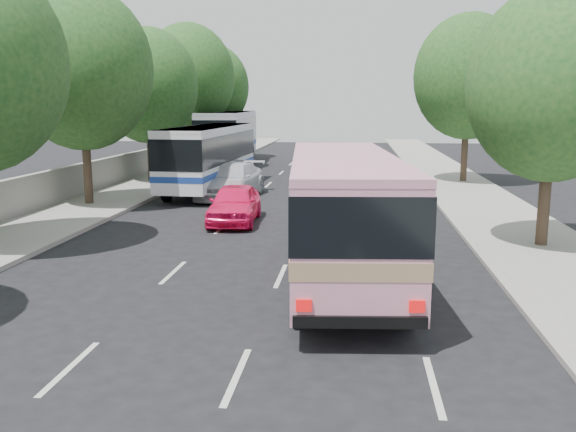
# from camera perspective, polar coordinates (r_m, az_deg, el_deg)

# --- Properties ---
(ground) EXTENTS (120.00, 120.00, 0.00)m
(ground) POSITION_cam_1_polar(r_m,az_deg,el_deg) (12.47, -7.61, -10.51)
(ground) COLOR black
(ground) RESTS_ON ground
(sidewalk_left) EXTENTS (4.00, 90.00, 0.15)m
(sidewalk_left) POSITION_cam_1_polar(r_m,az_deg,el_deg) (33.58, -13.58, 2.71)
(sidewalk_left) COLOR #9E998E
(sidewalk_left) RESTS_ON ground
(sidewalk_right) EXTENTS (4.00, 90.00, 0.12)m
(sidewalk_right) POSITION_cam_1_polar(r_m,az_deg,el_deg) (32.09, 16.34, 2.20)
(sidewalk_right) COLOR #9E998E
(sidewalk_right) RESTS_ON ground
(low_wall) EXTENTS (0.30, 90.00, 1.50)m
(low_wall) POSITION_cam_1_polar(r_m,az_deg,el_deg) (34.13, -16.49, 4.09)
(low_wall) COLOR #9E998E
(low_wall) RESTS_ON sidewalk_left
(tree_left_c) EXTENTS (6.00, 6.00, 9.35)m
(tree_left_c) POSITION_cam_1_polar(r_m,az_deg,el_deg) (27.78, -18.70, 13.41)
(tree_left_c) COLOR #38281E
(tree_left_c) RESTS_ON ground
(tree_left_d) EXTENTS (5.52, 5.52, 8.60)m
(tree_left_d) POSITION_cam_1_polar(r_m,az_deg,el_deg) (35.15, -12.92, 12.16)
(tree_left_d) COLOR #38281E
(tree_left_d) RESTS_ON ground
(tree_left_e) EXTENTS (6.30, 6.30, 9.82)m
(tree_left_e) POSITION_cam_1_polar(r_m,az_deg,el_deg) (42.79, -9.25, 13.01)
(tree_left_e) COLOR #38281E
(tree_left_e) RESTS_ON ground
(tree_left_f) EXTENTS (5.88, 5.88, 9.16)m
(tree_left_f) POSITION_cam_1_polar(r_m,az_deg,el_deg) (50.58, -7.00, 12.16)
(tree_left_f) COLOR #38281E
(tree_left_f) RESTS_ON ground
(tree_right_near) EXTENTS (5.10, 5.10, 7.95)m
(tree_right_near) POSITION_cam_1_polar(r_m,az_deg,el_deg) (20.13, 23.87, 11.77)
(tree_right_near) COLOR #38281E
(tree_right_near) RESTS_ON ground
(tree_right_far) EXTENTS (6.00, 6.00, 9.35)m
(tree_right_far) POSITION_cam_1_polar(r_m,az_deg,el_deg) (35.81, 16.69, 12.74)
(tree_right_far) COLOR #38281E
(tree_right_far) RESTS_ON ground
(pink_bus) EXTENTS (3.37, 10.14, 3.18)m
(pink_bus) POSITION_cam_1_polar(r_m,az_deg,el_deg) (15.48, 5.16, 1.27)
(pink_bus) COLOR pink
(pink_bus) RESTS_ON ground
(pink_taxi) EXTENTS (1.93, 4.36, 1.46)m
(pink_taxi) POSITION_cam_1_polar(r_m,az_deg,el_deg) (23.08, -5.02, 1.17)
(pink_taxi) COLOR #FF165C
(pink_taxi) RESTS_ON ground
(white_pickup) EXTENTS (2.86, 5.79, 1.62)m
(white_pickup) POSITION_cam_1_polar(r_m,az_deg,el_deg) (29.34, -5.35, 3.31)
(white_pickup) COLOR silver
(white_pickup) RESTS_ON ground
(tour_coach_front) EXTENTS (2.75, 11.13, 3.31)m
(tour_coach_front) POSITION_cam_1_polar(r_m,az_deg,el_deg) (31.82, -7.33, 5.97)
(tour_coach_front) COLOR white
(tour_coach_front) RESTS_ON ground
(tour_coach_rear) EXTENTS (3.64, 13.06, 3.86)m
(tour_coach_rear) POSITION_cam_1_polar(r_m,az_deg,el_deg) (44.81, -5.57, 7.72)
(tour_coach_rear) COLOR silver
(tour_coach_rear) RESTS_ON ground
(taxi_roof_sign) EXTENTS (0.56, 0.21, 0.18)m
(taxi_roof_sign) POSITION_cam_1_polar(r_m,az_deg,el_deg) (22.97, -5.05, 3.19)
(taxi_roof_sign) COLOR silver
(taxi_roof_sign) RESTS_ON pink_taxi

